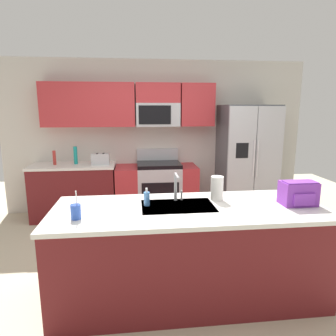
{
  "coord_description": "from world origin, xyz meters",
  "views": [
    {
      "loc": [
        -0.38,
        -3.09,
        1.8
      ],
      "look_at": [
        0.03,
        0.6,
        1.05
      ],
      "focal_mm": 31.83,
      "sensor_mm": 36.0,
      "label": 1
    }
  ],
  "objects_px": {
    "toaster": "(101,159)",
    "range_oven": "(157,189)",
    "pepper_mill": "(54,158)",
    "drink_cup_blue": "(76,212)",
    "backpack": "(299,193)",
    "sink_faucet": "(177,185)",
    "soap_dispenser": "(147,199)",
    "refrigerator": "(247,160)",
    "bottle_teal": "(76,155)",
    "paper_towel_roll": "(217,188)"
  },
  "relations": [
    {
      "from": "pepper_mill",
      "to": "soap_dispenser",
      "type": "height_order",
      "value": "pepper_mill"
    },
    {
      "from": "pepper_mill",
      "to": "soap_dispenser",
      "type": "xyz_separation_m",
      "value": [
        1.39,
        -2.21,
        -0.05
      ]
    },
    {
      "from": "range_oven",
      "to": "toaster",
      "type": "distance_m",
      "value": 1.06
    },
    {
      "from": "pepper_mill",
      "to": "sink_faucet",
      "type": "distance_m",
      "value": 2.7
    },
    {
      "from": "sink_faucet",
      "to": "bottle_teal",
      "type": "bearing_deg",
      "value": 122.3
    },
    {
      "from": "refrigerator",
      "to": "bottle_teal",
      "type": "distance_m",
      "value": 2.86
    },
    {
      "from": "pepper_mill",
      "to": "sink_faucet",
      "type": "height_order",
      "value": "sink_faucet"
    },
    {
      "from": "sink_faucet",
      "to": "drink_cup_blue",
      "type": "relative_size",
      "value": 1.16
    },
    {
      "from": "range_oven",
      "to": "sink_faucet",
      "type": "distance_m",
      "value": 2.2
    },
    {
      "from": "toaster",
      "to": "sink_faucet",
      "type": "distance_m",
      "value": 2.27
    },
    {
      "from": "drink_cup_blue",
      "to": "bottle_teal",
      "type": "bearing_deg",
      "value": 100.49
    },
    {
      "from": "sink_faucet",
      "to": "soap_dispenser",
      "type": "relative_size",
      "value": 1.66
    },
    {
      "from": "refrigerator",
      "to": "paper_towel_roll",
      "type": "xyz_separation_m",
      "value": [
        -1.09,
        -2.04,
        0.09
      ]
    },
    {
      "from": "soap_dispenser",
      "to": "backpack",
      "type": "height_order",
      "value": "backpack"
    },
    {
      "from": "pepper_mill",
      "to": "paper_towel_roll",
      "type": "xyz_separation_m",
      "value": [
        2.09,
        -2.11,
        0.0
      ]
    },
    {
      "from": "sink_faucet",
      "to": "refrigerator",
      "type": "bearing_deg",
      "value": 53.75
    },
    {
      "from": "pepper_mill",
      "to": "backpack",
      "type": "height_order",
      "value": "same"
    },
    {
      "from": "range_oven",
      "to": "backpack",
      "type": "height_order",
      "value": "backpack"
    },
    {
      "from": "toaster",
      "to": "range_oven",
      "type": "bearing_deg",
      "value": 3.29
    },
    {
      "from": "range_oven",
      "to": "paper_towel_roll",
      "type": "relative_size",
      "value": 5.67
    },
    {
      "from": "toaster",
      "to": "pepper_mill",
      "type": "height_order",
      "value": "pepper_mill"
    },
    {
      "from": "pepper_mill",
      "to": "soap_dispenser",
      "type": "distance_m",
      "value": 2.61
    },
    {
      "from": "range_oven",
      "to": "backpack",
      "type": "distance_m",
      "value": 2.68
    },
    {
      "from": "refrigerator",
      "to": "backpack",
      "type": "relative_size",
      "value": 5.78
    },
    {
      "from": "pepper_mill",
      "to": "bottle_teal",
      "type": "height_order",
      "value": "bottle_teal"
    },
    {
      "from": "refrigerator",
      "to": "paper_towel_roll",
      "type": "distance_m",
      "value": 2.32
    },
    {
      "from": "backpack",
      "to": "refrigerator",
      "type": "bearing_deg",
      "value": 80.84
    },
    {
      "from": "toaster",
      "to": "drink_cup_blue",
      "type": "bearing_deg",
      "value": -88.56
    },
    {
      "from": "range_oven",
      "to": "pepper_mill",
      "type": "bearing_deg",
      "value": -179.91
    },
    {
      "from": "toaster",
      "to": "bottle_teal",
      "type": "height_order",
      "value": "bottle_teal"
    },
    {
      "from": "range_oven",
      "to": "paper_towel_roll",
      "type": "xyz_separation_m",
      "value": [
        0.45,
        -2.12,
        0.58
      ]
    },
    {
      "from": "toaster",
      "to": "soap_dispenser",
      "type": "bearing_deg",
      "value": -73.1
    },
    {
      "from": "refrigerator",
      "to": "backpack",
      "type": "xyz_separation_m",
      "value": [
        -0.37,
        -2.27,
        0.09
      ]
    },
    {
      "from": "pepper_mill",
      "to": "refrigerator",
      "type": "bearing_deg",
      "value": -1.25
    },
    {
      "from": "pepper_mill",
      "to": "toaster",
      "type": "bearing_deg",
      "value": -3.9
    },
    {
      "from": "range_oven",
      "to": "refrigerator",
      "type": "xyz_separation_m",
      "value": [
        1.54,
        -0.07,
        0.48
      ]
    },
    {
      "from": "drink_cup_blue",
      "to": "soap_dispenser",
      "type": "relative_size",
      "value": 1.44
    },
    {
      "from": "bottle_teal",
      "to": "soap_dispenser",
      "type": "bearing_deg",
      "value": -64.73
    },
    {
      "from": "refrigerator",
      "to": "paper_towel_roll",
      "type": "height_order",
      "value": "refrigerator"
    },
    {
      "from": "bottle_teal",
      "to": "drink_cup_blue",
      "type": "bearing_deg",
      "value": -79.51
    },
    {
      "from": "pepper_mill",
      "to": "drink_cup_blue",
      "type": "relative_size",
      "value": 0.94
    },
    {
      "from": "refrigerator",
      "to": "pepper_mill",
      "type": "relative_size",
      "value": 8.03
    },
    {
      "from": "drink_cup_blue",
      "to": "backpack",
      "type": "distance_m",
      "value": 2.03
    },
    {
      "from": "range_oven",
      "to": "refrigerator",
      "type": "bearing_deg",
      "value": -2.68
    },
    {
      "from": "drink_cup_blue",
      "to": "soap_dispenser",
      "type": "bearing_deg",
      "value": 25.21
    },
    {
      "from": "refrigerator",
      "to": "soap_dispenser",
      "type": "distance_m",
      "value": 2.79
    },
    {
      "from": "bottle_teal",
      "to": "backpack",
      "type": "bearing_deg",
      "value": -43.79
    },
    {
      "from": "soap_dispenser",
      "to": "paper_towel_roll",
      "type": "relative_size",
      "value": 0.71
    },
    {
      "from": "paper_towel_roll",
      "to": "backpack",
      "type": "relative_size",
      "value": 0.75
    },
    {
      "from": "bottle_teal",
      "to": "backpack",
      "type": "height_order",
      "value": "bottle_teal"
    }
  ]
}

